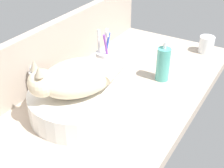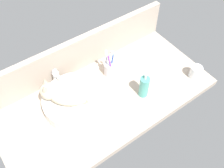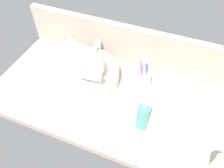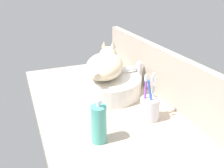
# 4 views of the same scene
# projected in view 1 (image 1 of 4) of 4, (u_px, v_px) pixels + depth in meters

# --- Properties ---
(ground_plane) EXTENTS (1.21, 0.58, 0.04)m
(ground_plane) POSITION_uv_depth(u_px,v_px,m) (115.00, 97.00, 1.18)
(ground_plane) COLOR #B2A08E
(backsplash_panel) EXTENTS (1.21, 0.04, 0.22)m
(backsplash_panel) POSITION_uv_depth(u_px,v_px,m) (56.00, 49.00, 1.23)
(backsplash_panel) COLOR #AD9E8E
(backsplash_panel) RESTS_ON ground_plane
(sink_basin) EXTENTS (0.34, 0.34, 0.08)m
(sink_basin) POSITION_uv_depth(u_px,v_px,m) (80.00, 102.00, 1.05)
(sink_basin) COLOR silver
(sink_basin) RESTS_ON ground_plane
(cat) EXTENTS (0.30, 0.27, 0.14)m
(cat) POSITION_uv_depth(u_px,v_px,m) (74.00, 78.00, 0.99)
(cat) COLOR beige
(cat) RESTS_ON sink_basin
(faucet) EXTENTS (0.04, 0.12, 0.14)m
(faucet) POSITION_uv_depth(u_px,v_px,m) (38.00, 82.00, 1.10)
(faucet) COLOR silver
(faucet) RESTS_ON ground_plane
(soap_dispenser) EXTENTS (0.05, 0.05, 0.17)m
(soap_dispenser) POSITION_uv_depth(u_px,v_px,m) (163.00, 64.00, 1.22)
(soap_dispenser) COLOR teal
(soap_dispenser) RESTS_ON ground_plane
(toothbrush_cup) EXTENTS (0.08, 0.08, 0.19)m
(toothbrush_cup) POSITION_uv_depth(u_px,v_px,m) (105.00, 61.00, 1.28)
(toothbrush_cup) COLOR silver
(toothbrush_cup) RESTS_ON ground_plane
(water_glass) EXTENTS (0.07, 0.07, 0.08)m
(water_glass) POSITION_uv_depth(u_px,v_px,m) (206.00, 45.00, 1.45)
(water_glass) COLOR white
(water_glass) RESTS_ON ground_plane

